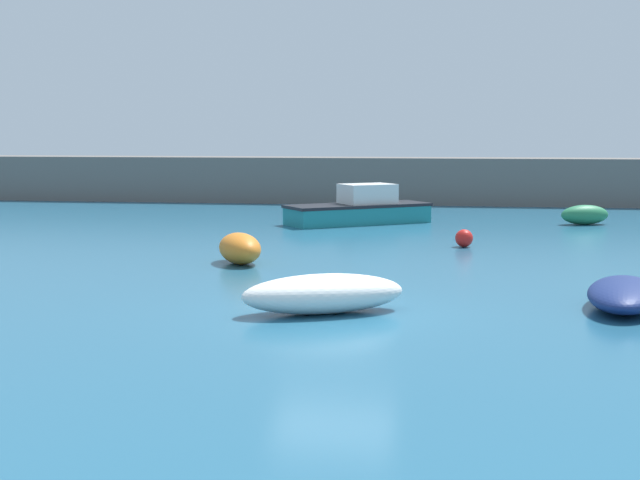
{
  "coord_description": "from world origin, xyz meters",
  "views": [
    {
      "loc": [
        2.46,
        -17.78,
        3.71
      ],
      "look_at": [
        -1.71,
        9.17,
        0.41
      ],
      "focal_mm": 50.0,
      "sensor_mm": 36.0,
      "label": 1
    }
  ],
  "objects_px": {
    "rowboat_white_midwater": "(323,294)",
    "mooring_buoy_red": "(464,238)",
    "fishing_dinghy_green": "(585,215)",
    "dinghy_near_pier": "(240,248)",
    "open_tender_yellow": "(624,294)",
    "motorboat_with_cabin": "(360,209)"
  },
  "relations": [
    {
      "from": "motorboat_with_cabin",
      "to": "open_tender_yellow",
      "type": "height_order",
      "value": "motorboat_with_cabin"
    },
    {
      "from": "fishing_dinghy_green",
      "to": "dinghy_near_pier",
      "type": "bearing_deg",
      "value": -151.69
    },
    {
      "from": "rowboat_white_midwater",
      "to": "mooring_buoy_red",
      "type": "relative_size",
      "value": 6.33
    },
    {
      "from": "open_tender_yellow",
      "to": "fishing_dinghy_green",
      "type": "xyz_separation_m",
      "value": [
        1.58,
        17.7,
        0.09
      ]
    },
    {
      "from": "open_tender_yellow",
      "to": "dinghy_near_pier",
      "type": "xyz_separation_m",
      "value": [
        -9.6,
        5.07,
        0.13
      ]
    },
    {
      "from": "rowboat_white_midwater",
      "to": "open_tender_yellow",
      "type": "relative_size",
      "value": 1.0
    },
    {
      "from": "rowboat_white_midwater",
      "to": "fishing_dinghy_green",
      "type": "distance_m",
      "value": 20.69
    },
    {
      "from": "motorboat_with_cabin",
      "to": "mooring_buoy_red",
      "type": "bearing_deg",
      "value": 85.79
    },
    {
      "from": "rowboat_white_midwater",
      "to": "open_tender_yellow",
      "type": "bearing_deg",
      "value": -11.49
    },
    {
      "from": "motorboat_with_cabin",
      "to": "dinghy_near_pier",
      "type": "height_order",
      "value": "motorboat_with_cabin"
    },
    {
      "from": "mooring_buoy_red",
      "to": "open_tender_yellow",
      "type": "bearing_deg",
      "value": -71.47
    },
    {
      "from": "rowboat_white_midwater",
      "to": "open_tender_yellow",
      "type": "height_order",
      "value": "rowboat_white_midwater"
    },
    {
      "from": "motorboat_with_cabin",
      "to": "dinghy_near_pier",
      "type": "bearing_deg",
      "value": 44.27
    },
    {
      "from": "fishing_dinghy_green",
      "to": "dinghy_near_pier",
      "type": "relative_size",
      "value": 0.95
    },
    {
      "from": "motorboat_with_cabin",
      "to": "dinghy_near_pier",
      "type": "xyz_separation_m",
      "value": [
        -2.16,
        -11.65,
        -0.14
      ]
    },
    {
      "from": "motorboat_with_cabin",
      "to": "rowboat_white_midwater",
      "type": "distance_m",
      "value": 18.22
    },
    {
      "from": "dinghy_near_pier",
      "to": "mooring_buoy_red",
      "type": "bearing_deg",
      "value": 97.94
    },
    {
      "from": "rowboat_white_midwater",
      "to": "dinghy_near_pier",
      "type": "xyz_separation_m",
      "value": [
        -3.38,
        6.53,
        0.03
      ]
    },
    {
      "from": "fishing_dinghy_green",
      "to": "mooring_buoy_red",
      "type": "height_order",
      "value": "fishing_dinghy_green"
    },
    {
      "from": "fishing_dinghy_green",
      "to": "rowboat_white_midwater",
      "type": "bearing_deg",
      "value": -132.32
    },
    {
      "from": "open_tender_yellow",
      "to": "mooring_buoy_red",
      "type": "xyz_separation_m",
      "value": [
        -3.29,
        9.8,
        -0.02
      ]
    },
    {
      "from": "motorboat_with_cabin",
      "to": "mooring_buoy_red",
      "type": "xyz_separation_m",
      "value": [
        4.15,
        -6.92,
        -0.3
      ]
    }
  ]
}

